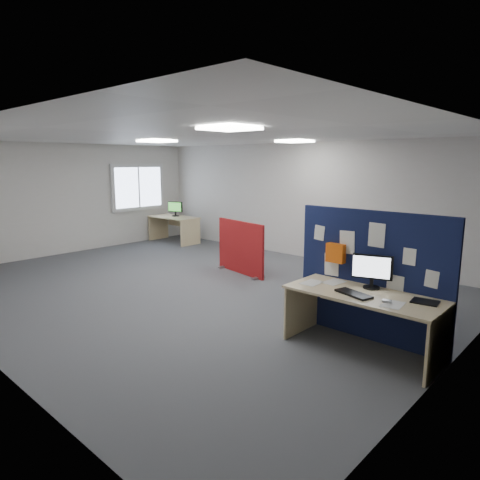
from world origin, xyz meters
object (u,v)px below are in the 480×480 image
Objects in this scene: red_divider at (240,248)px; navy_divider at (370,276)px; main_desk at (365,306)px; office_chair at (329,256)px; second_desk at (175,223)px; monitor_second at (175,208)px; monitor_main at (372,270)px.

navy_divider is at bearing -10.82° from red_divider.
office_chair is (-1.51, 1.70, 0.10)m from main_desk.
red_divider is 0.95× the size of second_desk.
red_divider is 1.22× the size of office_chair.
navy_divider is 7.61m from second_desk.
monitor_second reaches higher than main_desk.
monitor_main reaches higher than monitor_second.
second_desk is 5.89m from office_chair.
second_desk is (-3.71, 1.29, 0.02)m from red_divider.
monitor_main is 2.14m from office_chair.
main_desk is at bearing -102.38° from monitor_main.
office_chair is (2.04, 0.03, 0.14)m from red_divider.
monitor_main reaches higher than red_divider.
main_desk is at bearing -15.05° from red_divider.
navy_divider is at bearing -39.50° from monitor_second.
navy_divider is 3.70m from red_divider.
monitor_second is (-0.03, 0.06, 0.41)m from second_desk.
red_divider is (-3.53, 1.48, -0.44)m from monitor_main.
monitor_main is (0.09, -0.16, 0.13)m from navy_divider.
monitor_second is at bearing 117.77° from second_desk.
main_desk is at bearing -41.62° from monitor_second.
monitor_main is 7.80m from monitor_second.
red_divider is at bearing 138.29° from monitor_main.
monitor_main is at bearing -60.13° from navy_divider.
second_desk is 0.42m from monitor_second.
monitor_second is 5.94m from office_chair.
monitor_second is at bearing 170.26° from red_divider.
second_desk is at bearing 170.93° from red_divider.
main_desk is at bearing -72.03° from navy_divider.
main_desk is 3.93m from red_divider.
second_desk is at bearing -81.33° from monitor_second.
navy_divider reaches higher than main_desk.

